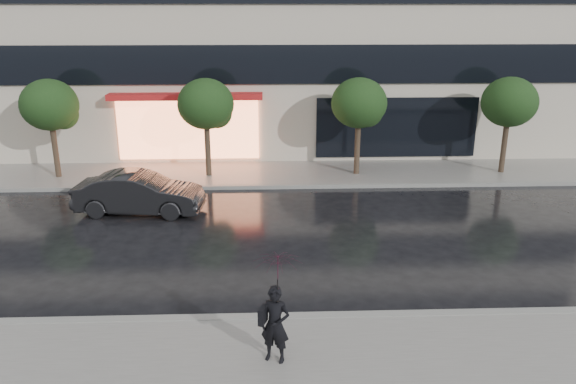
{
  "coord_description": "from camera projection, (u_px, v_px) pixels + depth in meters",
  "views": [
    {
      "loc": [
        -0.61,
        -11.87,
        6.62
      ],
      "look_at": [
        -0.03,
        3.82,
        1.4
      ],
      "focal_mm": 35.0,
      "sensor_mm": 36.0,
      "label": 1
    }
  ],
  "objects": [
    {
      "name": "tree_far_west",
      "position": [
        51.0,
        107.0,
        21.64
      ],
      "size": [
        2.2,
        2.2,
        3.99
      ],
      "color": "#33261C",
      "rests_on": "ground"
    },
    {
      "name": "curb_far",
      "position": [
        284.0,
        186.0,
        21.4
      ],
      "size": [
        60.0,
        0.25,
        0.14
      ],
      "primitive_type": "cube",
      "color": "gray",
      "rests_on": "ground"
    },
    {
      "name": "sidewalk_near",
      "position": [
        304.0,
        383.0,
        10.26
      ],
      "size": [
        60.0,
        4.5,
        0.12
      ],
      "primitive_type": "cube",
      "color": "slate",
      "rests_on": "ground"
    },
    {
      "name": "pedestrian_with_umbrella",
      "position": [
        277.0,
        292.0,
        10.37
      ],
      "size": [
        1.17,
        1.18,
        2.23
      ],
      "rotation": [
        0.0,
        0.0,
        -0.35
      ],
      "color": "black",
      "rests_on": "sidewalk_near"
    },
    {
      "name": "tree_mid_east",
      "position": [
        360.0,
        105.0,
        22.06
      ],
      "size": [
        2.2,
        2.2,
        3.99
      ],
      "color": "#33261C",
      "rests_on": "ground"
    },
    {
      "name": "parked_car",
      "position": [
        139.0,
        193.0,
        18.66
      ],
      "size": [
        4.33,
        1.88,
        1.39
      ],
      "primitive_type": "imported",
      "rotation": [
        0.0,
        0.0,
        1.47
      ],
      "color": "black",
      "rests_on": "ground"
    },
    {
      "name": "curb_near",
      "position": [
        297.0,
        318.0,
        12.39
      ],
      "size": [
        60.0,
        0.25,
        0.14
      ],
      "primitive_type": "cube",
      "color": "gray",
      "rests_on": "ground"
    },
    {
      "name": "ground",
      "position": [
        295.0,
        298.0,
        13.36
      ],
      "size": [
        120.0,
        120.0,
        0.0
      ],
      "primitive_type": "plane",
      "color": "black",
      "rests_on": "ground"
    },
    {
      "name": "tree_mid_west",
      "position": [
        207.0,
        106.0,
        21.85
      ],
      "size": [
        2.2,
        2.2,
        3.99
      ],
      "color": "#33261C",
      "rests_on": "ground"
    },
    {
      "name": "tree_far_east",
      "position": [
        510.0,
        104.0,
        22.28
      ],
      "size": [
        2.2,
        2.2,
        3.99
      ],
      "color": "#33261C",
      "rests_on": "ground"
    },
    {
      "name": "sidewalk_far",
      "position": [
        283.0,
        174.0,
        23.07
      ],
      "size": [
        60.0,
        3.5,
        0.12
      ],
      "primitive_type": "cube",
      "color": "slate",
      "rests_on": "ground"
    }
  ]
}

